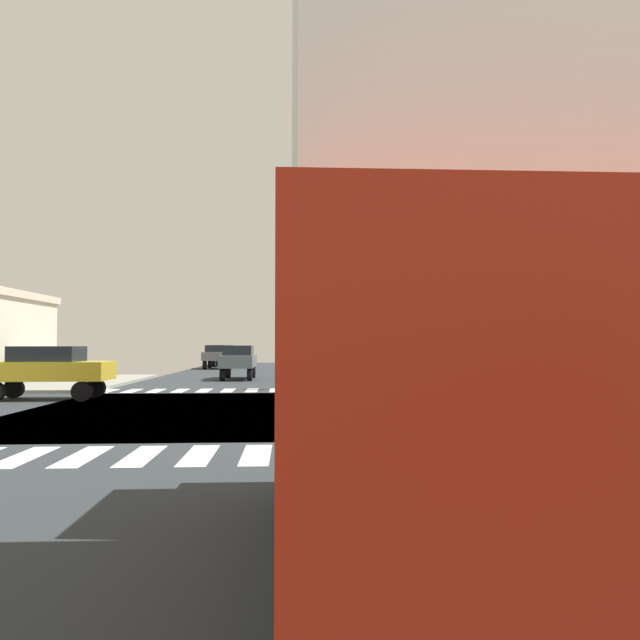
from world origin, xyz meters
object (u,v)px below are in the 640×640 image
object	(u,v)px
sedan_nearside_1	(216,355)
box_truck_middle_1	(441,265)
street_lamp	(412,282)
sedan_crossing_3	(239,359)
traffic_signal_mast	(412,279)
sedan_queued_4	(47,368)
sedan_outer_6	(224,354)

from	to	relation	value
sedan_nearside_1	box_truck_middle_1	bearing A→B (deg)	99.22
street_lamp	box_truck_middle_1	xyz separation A→B (m)	(-5.89, -29.03, -2.95)
sedan_crossing_3	street_lamp	bearing A→B (deg)	-177.59
traffic_signal_mast	street_lamp	distance (m)	8.57
sedan_queued_4	sedan_outer_6	distance (m)	31.70
sedan_crossing_3	box_truck_middle_1	size ratio (longest dim) A/B	0.60
box_truck_middle_1	traffic_signal_mast	bearing A→B (deg)	78.71
street_lamp	sedan_crossing_3	world-z (taller)	street_lamp
sedan_queued_4	street_lamp	bearing A→B (deg)	128.00
sedan_queued_4	box_truck_middle_1	bearing A→B (deg)	29.96
sedan_nearside_1	sedan_outer_6	size ratio (longest dim) A/B	1.00
traffic_signal_mast	box_truck_middle_1	bearing A→B (deg)	-101.29
sedan_queued_4	traffic_signal_mast	bearing A→B (deg)	105.48
street_lamp	sedan_queued_4	xyz separation A→B (m)	(-15.60, -12.19, -4.39)
traffic_signal_mast	box_truck_middle_1	xyz separation A→B (m)	(-4.13, -20.68, -2.21)
sedan_crossing_3	sedan_outer_6	bearing A→B (deg)	-81.39
sedan_crossing_3	traffic_signal_mast	bearing A→B (deg)	135.67
sedan_queued_4	box_truck_middle_1	world-z (taller)	box_truck_middle_1
street_lamp	sedan_crossing_3	distance (m)	10.83
street_lamp	box_truck_middle_1	distance (m)	29.77
traffic_signal_mast	sedan_nearside_1	xyz separation A→B (m)	(-11.13, 22.43, -3.66)
street_lamp	sedan_outer_6	world-z (taller)	street_lamp
traffic_signal_mast	sedan_queued_4	distance (m)	14.82
traffic_signal_mast	sedan_crossing_3	world-z (taller)	traffic_signal_mast
traffic_signal_mast	sedan_queued_4	xyz separation A→B (m)	(-13.84, -3.83, -3.66)
sedan_outer_6	sedan_queued_4	bearing A→B (deg)	85.10
traffic_signal_mast	sedan_nearside_1	bearing A→B (deg)	116.39
sedan_nearside_1	sedan_queued_4	xyz separation A→B (m)	(-2.71, -26.26, 0.00)
traffic_signal_mast	box_truck_middle_1	distance (m)	21.20
sedan_crossing_3	sedan_queued_4	distance (m)	13.08
sedan_nearside_1	sedan_queued_4	size ratio (longest dim) A/B	1.00
sedan_nearside_1	sedan_queued_4	world-z (taller)	same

